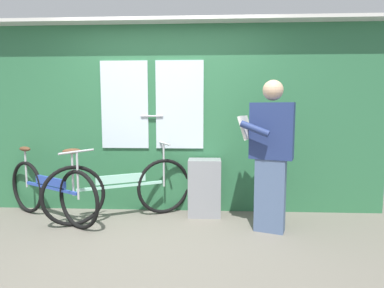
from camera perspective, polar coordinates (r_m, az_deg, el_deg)
The scene contains 6 objects.
ground_plane at distance 3.24m, azimuth -6.79°, elevation -18.23°, with size 6.45×4.02×0.04m, color #666056.
train_door_wall at distance 4.14m, azimuth -4.30°, elevation 5.28°, with size 5.45×0.28×2.40m.
bicycle_near_door at distance 3.95m, azimuth -12.53°, elevation -7.76°, with size 1.59×0.88×0.91m.
bicycle_leaning_behind at distance 4.20m, azimuth -23.79°, elevation -7.56°, with size 1.47×0.90×0.87m.
passenger_reading_newspaper at distance 3.52m, azimuth 13.70°, elevation -1.53°, with size 0.62×0.55×1.62m.
trash_bin_by_wall at distance 4.01m, azimuth 2.22°, elevation -7.71°, with size 0.40×0.28×0.70m, color gray.
Camera 1 is at (0.51, -2.90, 1.32)m, focal length 30.12 mm.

